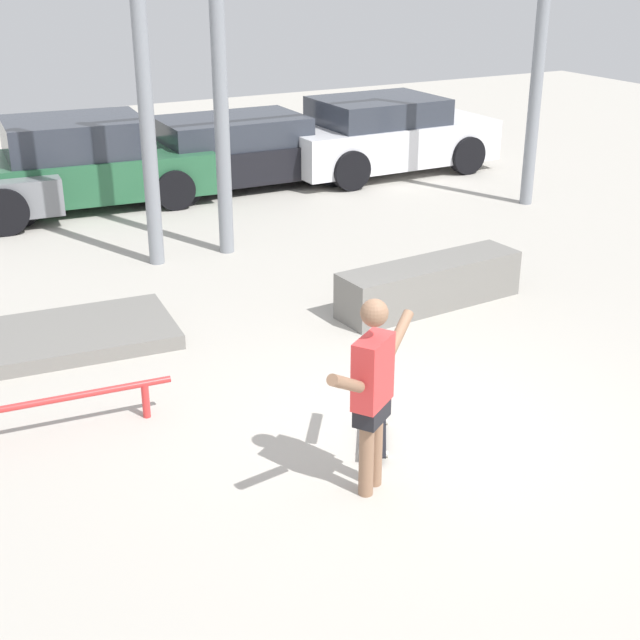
% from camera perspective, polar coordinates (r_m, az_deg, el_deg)
% --- Properties ---
extents(ground_plane, '(36.00, 36.00, 0.00)m').
position_cam_1_polar(ground_plane, '(7.97, 5.82, -7.25)').
color(ground_plane, '#B2ADA3').
extents(skateboarder, '(1.20, 0.85, 1.62)m').
position_cam_1_polar(skateboarder, '(6.75, 3.38, -4.33)').
color(skateboarder, '#8C664C').
rests_on(skateboarder, ground_plane).
extents(skateboard, '(0.61, 0.80, 0.08)m').
position_cam_1_polar(skateboard, '(7.82, 3.47, -7.24)').
color(skateboard, black).
rests_on(skateboard, ground_plane).
extents(grind_box, '(2.39, 0.76, 0.55)m').
position_cam_1_polar(grind_box, '(10.62, 7.05, 2.29)').
color(grind_box, slate).
rests_on(grind_box, ground_plane).
extents(manual_pad, '(3.22, 1.59, 0.16)m').
position_cam_1_polar(manual_pad, '(9.97, -18.29, -1.37)').
color(manual_pad, slate).
rests_on(manual_pad, ground_plane).
extents(grind_rail, '(2.65, 0.28, 0.37)m').
position_cam_1_polar(grind_rail, '(8.09, -18.70, -5.53)').
color(grind_rail, red).
rests_on(grind_rail, ground_plane).
extents(parked_car_green, '(4.05, 2.23, 1.42)m').
position_cam_1_polar(parked_car_green, '(15.24, -14.86, 9.65)').
color(parked_car_green, '#28603D').
rests_on(parked_car_green, ground_plane).
extents(parked_car_black, '(4.53, 1.95, 1.22)m').
position_cam_1_polar(parked_car_black, '(16.07, -5.18, 10.67)').
color(parked_car_black, black).
rests_on(parked_car_black, ground_plane).
extents(parked_car_white, '(4.07, 2.05, 1.38)m').
position_cam_1_polar(parked_car_white, '(17.02, 4.05, 11.70)').
color(parked_car_white, white).
rests_on(parked_car_white, ground_plane).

